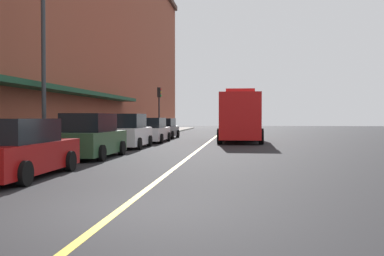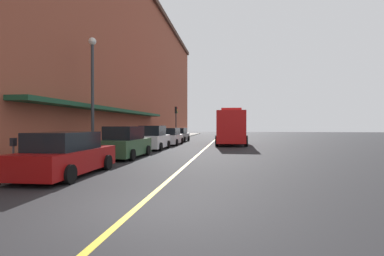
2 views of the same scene
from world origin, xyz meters
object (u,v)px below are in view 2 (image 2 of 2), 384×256
parked_car_2 (153,138)px  parking_meter_1 (170,132)px  parked_car_1 (125,143)px  street_lamp_left (92,83)px  parked_car_4 (179,135)px  parking_meter_2 (13,150)px  fire_truck (232,128)px  traffic_light_near (176,116)px  parked_car_0 (67,155)px  parked_car_3 (170,137)px

parked_car_2 → parking_meter_1: (-1.34, 12.48, 0.18)m
parked_car_1 → street_lamp_left: street_lamp_left is taller
parked_car_1 → street_lamp_left: bearing=98.6°
parked_car_4 → parking_meter_1: size_ratio=3.14×
parking_meter_2 → street_lamp_left: size_ratio=0.19×
fire_truck → traffic_light_near: size_ratio=1.95×
parked_car_1 → parked_car_2: 6.02m
parked_car_4 → parking_meter_2: parked_car_4 is taller
parking_meter_1 → parking_meter_2: bearing=-90.0°
parked_car_0 → parked_car_1: parked_car_1 is taller
parked_car_2 → parking_meter_2: size_ratio=3.28×
fire_truck → parking_meter_1: 9.35m
parked_car_1 → parked_car_4: bearing=0.3°
parked_car_1 → parked_car_4: (0.04, 17.42, -0.10)m
fire_truck → traffic_light_near: 11.83m
fire_truck → parking_meter_1: bearing=-125.4°
parking_meter_2 → traffic_light_near: 29.35m
parked_car_2 → fire_truck: (6.21, 7.00, 0.79)m
street_lamp_left → parking_meter_1: bearing=88.2°
parking_meter_2 → parked_car_3: bearing=85.6°
parked_car_1 → traffic_light_near: bearing=3.7°
parked_car_3 → parking_meter_1: size_ratio=3.60×
parked_car_2 → traffic_light_near: (-1.28, 16.04, 2.28)m
fire_truck → parking_meter_2: fire_truck is taller
parked_car_2 → parking_meter_1: size_ratio=3.28×
parked_car_4 → parking_meter_2: (-1.35, -24.64, 0.30)m
parked_car_0 → parked_car_2: parked_car_2 is taller
parked_car_1 → fire_truck: 14.45m
parked_car_2 → parked_car_4: (0.01, 11.41, -0.11)m
fire_truck → parked_car_1: bearing=-25.0°
traffic_light_near → street_lamp_left: bearing=-91.7°
parked_car_2 → traffic_light_near: size_ratio=1.02×
parked_car_1 → parking_meter_2: bearing=170.2°
parked_car_0 → parking_meter_2: 1.75m
parked_car_0 → street_lamp_left: (-1.92, 5.83, 3.62)m
parked_car_3 → traffic_light_near: traffic_light_near is taller
street_lamp_left → parked_car_4: bearing=83.7°
parked_car_4 → traffic_light_near: bearing=17.3°
parked_car_0 → parking_meter_1: bearing=1.9°
parked_car_3 → parked_car_1: bearing=179.2°
parking_meter_1 → traffic_light_near: 4.13m
parking_meter_2 → parked_car_2: bearing=84.2°
parked_car_3 → parking_meter_2: parked_car_3 is taller
parked_car_2 → fire_truck: fire_truck is taller
parked_car_3 → parking_meter_1: parked_car_3 is taller
parking_meter_2 → street_lamp_left: street_lamp_left is taller
parked_car_4 → street_lamp_left: bearing=175.4°
parked_car_0 → parked_car_4: 23.52m
parked_car_3 → parked_car_0: bearing=179.5°
street_lamp_left → traffic_light_near: 22.37m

